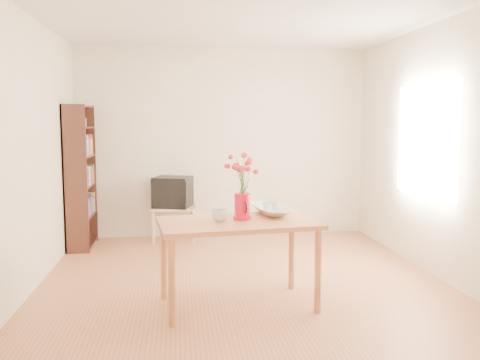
{
  "coord_description": "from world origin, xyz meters",
  "views": [
    {
      "loc": [
        -0.63,
        -4.8,
        1.59
      ],
      "look_at": [
        0.0,
        0.3,
        1.0
      ],
      "focal_mm": 38.0,
      "sensor_mm": 36.0,
      "label": 1
    }
  ],
  "objects": [
    {
      "name": "room",
      "position": [
        0.03,
        0.0,
        1.3
      ],
      "size": [
        4.5,
        4.5,
        4.5
      ],
      "color": "#9C5C37",
      "rests_on": "ground"
    },
    {
      "name": "teacup_a",
      "position": [
        0.18,
        -0.27,
        0.92
      ],
      "size": [
        0.1,
        0.1,
        0.07
      ],
      "primitive_type": "imported",
      "rotation": [
        0.0,
        0.0,
        0.72
      ],
      "color": "white",
      "rests_on": "bowl"
    },
    {
      "name": "tv_stand",
      "position": [
        -0.7,
        1.97,
        0.39
      ],
      "size": [
        0.6,
        0.45,
        0.46
      ],
      "color": "tan",
      "rests_on": "ground"
    },
    {
      "name": "bookshelf",
      "position": [
        -1.85,
        1.75,
        0.84
      ],
      "size": [
        0.28,
        0.7,
        1.8
      ],
      "color": "black",
      "rests_on": "ground"
    },
    {
      "name": "teacup_b",
      "position": [
        0.26,
        -0.25,
        0.92
      ],
      "size": [
        0.1,
        0.1,
        0.07
      ],
      "primitive_type": "imported",
      "rotation": [
        0.0,
        0.0,
        2.09
      ],
      "color": "white",
      "rests_on": "bowl"
    },
    {
      "name": "television",
      "position": [
        -0.7,
        1.98,
        0.67
      ],
      "size": [
        0.56,
        0.54,
        0.4
      ],
      "rotation": [
        0.0,
        0.0,
        -0.29
      ],
      "color": "black",
      "rests_on": "tv_stand"
    },
    {
      "name": "flowers",
      "position": [
        -0.08,
        -0.51,
        1.15
      ],
      "size": [
        0.26,
        0.26,
        0.37
      ],
      "primitive_type": null,
      "color": "red",
      "rests_on": "pitcher"
    },
    {
      "name": "mug",
      "position": [
        -0.28,
        -0.58,
        0.8
      ],
      "size": [
        0.18,
        0.18,
        0.1
      ],
      "primitive_type": "imported",
      "rotation": [
        0.0,
        0.0,
        3.59
      ],
      "color": "white",
      "rests_on": "table"
    },
    {
      "name": "table",
      "position": [
        -0.12,
        -0.57,
        0.66
      ],
      "size": [
        1.42,
        0.92,
        0.75
      ],
      "rotation": [
        0.0,
        0.0,
        0.12
      ],
      "color": "#B0643C",
      "rests_on": "ground"
    },
    {
      "name": "bowl",
      "position": [
        0.22,
        -0.27,
        0.96
      ],
      "size": [
        0.49,
        0.49,
        0.41
      ],
      "primitive_type": "imported",
      "rotation": [
        0.0,
        0.0,
        0.13
      ],
      "color": "white",
      "rests_on": "table"
    },
    {
      "name": "pitcher",
      "position": [
        -0.08,
        -0.51,
        0.85
      ],
      "size": [
        0.15,
        0.23,
        0.23
      ],
      "rotation": [
        0.0,
        0.0,
        0.18
      ],
      "color": "red",
      "rests_on": "table"
    }
  ]
}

